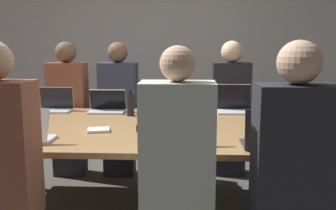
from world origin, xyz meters
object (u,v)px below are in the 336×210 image
(laptop_far_midleft, at_px, (107,106))
(person_near_right, at_px, (292,186))
(laptop_far_right, at_px, (233,104))
(laptop_far_left, at_px, (55,104))
(cup_near_right, at_px, (319,142))
(bottle_far_midleft, at_px, (130,104))
(person_near_midright, at_px, (177,180))
(person_near_left, at_px, (1,173))
(person_far_left, at_px, (68,111))
(stapler, at_px, (143,127))
(cup_far_right, at_px, (262,109))
(laptop_near_left, at_px, (26,132))
(laptop_near_right, at_px, (272,137))
(laptop_near_midright, at_px, (181,135))
(person_far_right, at_px, (230,110))
(person_far_midleft, at_px, (119,112))

(laptop_far_midleft, bearing_deg, person_near_right, -51.63)
(laptop_far_right, bearing_deg, laptop_far_left, -178.84)
(cup_near_right, bearing_deg, laptop_far_left, 149.70)
(laptop_far_midleft, bearing_deg, bottle_far_midleft, -33.16)
(bottle_far_midleft, relative_size, person_near_midright, 0.17)
(laptop_far_left, bearing_deg, person_near_left, -81.59)
(person_far_left, height_order, stapler, person_far_left)
(cup_far_right, bearing_deg, laptop_far_midleft, 179.98)
(bottle_far_midleft, height_order, stapler, bottle_far_midleft)
(laptop_near_left, bearing_deg, laptop_far_right, -141.85)
(laptop_near_right, relative_size, person_near_right, 0.25)
(cup_far_right, xyz_separation_m, laptop_near_left, (-1.77, -1.12, 0.02))
(bottle_far_midleft, distance_m, stapler, 0.59)
(laptop_far_right, bearing_deg, cup_far_right, -15.75)
(person_near_midright, bearing_deg, laptop_near_midright, -92.13)
(person_far_left, relative_size, laptop_near_right, 4.02)
(laptop_far_right, distance_m, cup_near_right, 1.31)
(laptop_far_right, relative_size, laptop_far_left, 1.01)
(bottle_far_midleft, bearing_deg, laptop_near_right, -45.04)
(laptop_near_midright, bearing_deg, laptop_near_left, -0.05)
(laptop_near_left, xyz_separation_m, person_near_midright, (1.01, -0.41, -0.16))
(person_near_right, bearing_deg, cup_far_right, -95.73)
(cup_near_right, height_order, stapler, cup_near_right)
(stapler, bearing_deg, laptop_far_midleft, 139.55)
(person_near_right, bearing_deg, stapler, -46.51)
(person_far_right, distance_m, person_far_midleft, 1.20)
(person_near_left, distance_m, stapler, 1.08)
(bottle_far_midleft, xyz_separation_m, person_near_right, (1.05, -1.48, -0.18))
(laptop_far_left, bearing_deg, person_near_midright, -52.12)
(laptop_far_midleft, xyz_separation_m, bottle_far_midleft, (0.25, -0.16, 0.04))
(laptop_far_left, relative_size, bottle_far_midleft, 1.34)
(laptop_near_left, distance_m, laptop_far_midleft, 1.16)
(bottle_far_midleft, bearing_deg, cup_far_right, 7.53)
(person_far_midleft, bearing_deg, cup_far_right, -16.70)
(person_near_left, distance_m, person_near_midright, 0.99)
(person_far_midleft, xyz_separation_m, laptop_near_right, (1.25, -1.63, 0.15))
(person_near_midright, bearing_deg, stapler, -71.05)
(person_far_left, distance_m, person_far_midleft, 0.55)
(laptop_far_right, height_order, person_near_right, person_near_right)
(person_far_right, bearing_deg, person_far_left, -176.85)
(person_near_right, bearing_deg, person_far_midleft, -58.51)
(cup_far_right, distance_m, person_near_midright, 1.71)
(stapler, bearing_deg, cup_far_right, 53.75)
(laptop_far_midleft, relative_size, laptop_near_midright, 1.04)
(cup_near_right, bearing_deg, person_near_left, -169.54)
(cup_far_right, distance_m, person_far_midleft, 1.50)
(person_far_left, bearing_deg, cup_far_right, -12.08)
(cup_far_right, xyz_separation_m, laptop_far_left, (-1.98, 0.04, 0.02))
(person_far_right, relative_size, laptop_near_right, 4.05)
(person_far_left, distance_m, cup_near_right, 2.64)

